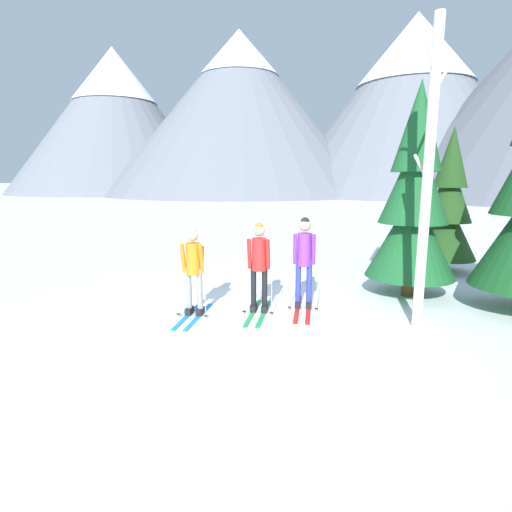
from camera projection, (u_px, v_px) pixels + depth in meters
name	position (u px, v px, depth m)	size (l,w,h in m)	color
ground_plane	(248.00, 311.00, 8.17)	(400.00, 400.00, 0.00)	white
skier_in_orange	(194.00, 266.00, 7.80)	(0.61, 1.60, 1.70)	#1E84D1
skier_in_red	(259.00, 263.00, 7.94)	(0.61, 1.64, 1.78)	green
skier_in_purple	(304.00, 258.00, 8.19)	(0.61, 1.77, 1.86)	red
pine_tree_near	(414.00, 201.00, 8.88)	(1.92, 1.92, 4.64)	#51381E
pine_tree_far	(448.00, 207.00, 11.33)	(1.65, 1.65, 3.99)	#51381E
birch_tree_tall	(428.00, 177.00, 6.86)	(0.61, 0.88, 5.17)	silver
mountain_ridge_distant	(354.00, 102.00, 60.71)	(109.60, 56.42, 28.61)	slate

